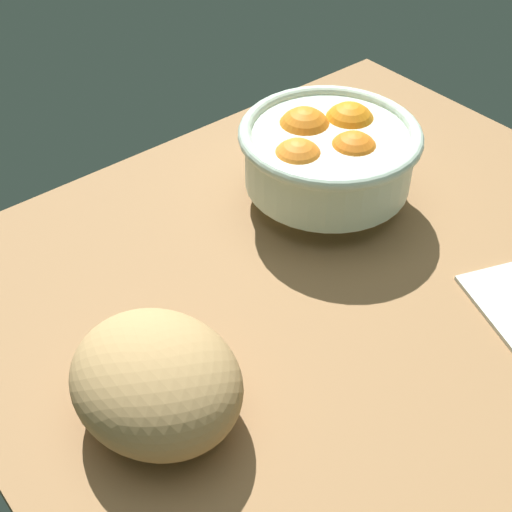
{
  "coord_description": "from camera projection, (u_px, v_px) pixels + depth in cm",
  "views": [
    {
      "loc": [
        -42.36,
        -37.85,
        52.68
      ],
      "look_at": [
        -8.81,
        3.06,
        5.0
      ],
      "focal_mm": 48.76,
      "sensor_mm": 36.0,
      "label": 1
    }
  ],
  "objects": [
    {
      "name": "fruit_bowl",
      "position": [
        328.0,
        154.0,
        0.82
      ],
      "size": [
        21.41,
        21.41,
        11.29
      ],
      "color": "silver",
      "rests_on": "ground"
    },
    {
      "name": "bread_loaf",
      "position": [
        156.0,
        381.0,
        0.6
      ],
      "size": [
        16.42,
        18.15,
        9.7
      ],
      "primitive_type": "ellipsoid",
      "rotation": [
        0.0,
        0.0,
        4.89
      ],
      "color": "tan",
      "rests_on": "ground"
    },
    {
      "name": "ground_plane",
      "position": [
        334.0,
        280.0,
        0.78
      ],
      "size": [
        79.83,
        66.92,
        3.0
      ],
      "primitive_type": "cube",
      "color": "olive"
    }
  ]
}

